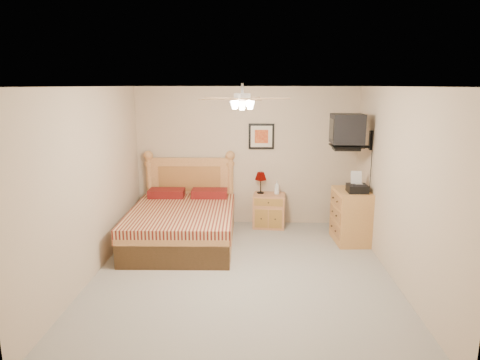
{
  "coord_description": "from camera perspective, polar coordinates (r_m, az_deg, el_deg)",
  "views": [
    {
      "loc": [
        0.16,
        -5.43,
        2.52
      ],
      "look_at": [
        -0.07,
        0.9,
        1.11
      ],
      "focal_mm": 32.0,
      "sensor_mm": 36.0,
      "label": 1
    }
  ],
  "objects": [
    {
      "name": "ceiling",
      "position": [
        5.43,
        0.37,
        12.35
      ],
      "size": [
        4.0,
        4.5,
        0.04
      ],
      "primitive_type": "cube",
      "color": "white",
      "rests_on": "ground"
    },
    {
      "name": "framed_picture",
      "position": [
        7.71,
        2.87,
        5.83
      ],
      "size": [
        0.46,
        0.04,
        0.46
      ],
      "primitive_type": "cube",
      "color": "black",
      "rests_on": "wall_back"
    },
    {
      "name": "wall_back",
      "position": [
        7.78,
        0.85,
        3.15
      ],
      "size": [
        4.0,
        0.04,
        2.5
      ],
      "primitive_type": "cube",
      "color": "#C1AA8E",
      "rests_on": "ground"
    },
    {
      "name": "dresser",
      "position": [
        7.22,
        14.58,
        -4.67
      ],
      "size": [
        0.56,
        0.77,
        0.87
      ],
      "primitive_type": "cube",
      "rotation": [
        0.0,
        0.0,
        0.07
      ],
      "color": "#B77D3C",
      "rests_on": "ground"
    },
    {
      "name": "nightstand",
      "position": [
        7.76,
        3.9,
        -4.08
      ],
      "size": [
        0.6,
        0.47,
        0.61
      ],
      "primitive_type": "cube",
      "rotation": [
        0.0,
        0.0,
        -0.09
      ],
      "color": "#B3744D",
      "rests_on": "ground"
    },
    {
      "name": "wall_right",
      "position": [
        5.87,
        20.28,
        -0.73
      ],
      "size": [
        0.04,
        4.5,
        2.5
      ],
      "primitive_type": "cube",
      "color": "#C1AA8E",
      "rests_on": "ground"
    },
    {
      "name": "wall_tv",
      "position": [
        6.99,
        15.29,
        6.28
      ],
      "size": [
        0.56,
        0.46,
        0.58
      ],
      "primitive_type": null,
      "color": "black",
      "rests_on": "wall_right"
    },
    {
      "name": "table_lamp",
      "position": [
        7.7,
        2.77,
        -0.36
      ],
      "size": [
        0.24,
        0.24,
        0.39
      ],
      "primitive_type": null,
      "rotation": [
        0.0,
        0.0,
        -0.13
      ],
      "color": "#4F0300",
      "rests_on": "nightstand"
    },
    {
      "name": "ceiling_fan",
      "position": [
        5.23,
        0.31,
        10.81
      ],
      "size": [
        1.14,
        1.14,
        0.28
      ],
      "primitive_type": null,
      "color": "silver",
      "rests_on": "ceiling"
    },
    {
      "name": "bed",
      "position": [
        6.9,
        -7.78,
        -3.01
      ],
      "size": [
        1.66,
        2.15,
        1.37
      ],
      "primitive_type": null,
      "rotation": [
        0.0,
        0.0,
        0.02
      ],
      "color": "#AF7C44",
      "rests_on": "ground"
    },
    {
      "name": "wall_front",
      "position": [
        3.42,
        -0.78,
        -9.18
      ],
      "size": [
        4.0,
        0.04,
        2.5
      ],
      "primitive_type": "cube",
      "color": "#C1AA8E",
      "rests_on": "ground"
    },
    {
      "name": "floor",
      "position": [
        5.98,
        0.34,
        -12.35
      ],
      "size": [
        4.5,
        4.5,
        0.0
      ],
      "primitive_type": "plane",
      "color": "gray",
      "rests_on": "ground"
    },
    {
      "name": "magazine_upper",
      "position": [
        7.35,
        14.33,
        -0.58
      ],
      "size": [
        0.22,
        0.27,
        0.02
      ],
      "primitive_type": "imported",
      "rotation": [
        0.0,
        0.0,
        0.16
      ],
      "color": "gray",
      "rests_on": "magazine_lower"
    },
    {
      "name": "lotion_bottle",
      "position": [
        7.67,
        4.94,
        -1.0
      ],
      "size": [
        0.12,
        0.12,
        0.24
      ],
      "primitive_type": "imported",
      "rotation": [
        0.0,
        0.0,
        -0.35
      ],
      "color": "white",
      "rests_on": "nightstand"
    },
    {
      "name": "wall_left",
      "position": [
        5.98,
        -19.19,
        -0.42
      ],
      "size": [
        0.04,
        4.5,
        2.5
      ],
      "primitive_type": "cube",
      "color": "#C1AA8E",
      "rests_on": "ground"
    },
    {
      "name": "fax_machine",
      "position": [
        6.95,
        15.41,
        -0.3
      ],
      "size": [
        0.31,
        0.33,
        0.32
      ],
      "primitive_type": null,
      "rotation": [
        0.0,
        0.0,
        0.02
      ],
      "color": "black",
      "rests_on": "dresser"
    },
    {
      "name": "magazine_lower",
      "position": [
        7.34,
        14.13,
        -0.75
      ],
      "size": [
        0.21,
        0.27,
        0.02
      ],
      "primitive_type": "imported",
      "rotation": [
        0.0,
        0.0,
        0.08
      ],
      "color": "#B7AE93",
      "rests_on": "dresser"
    }
  ]
}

